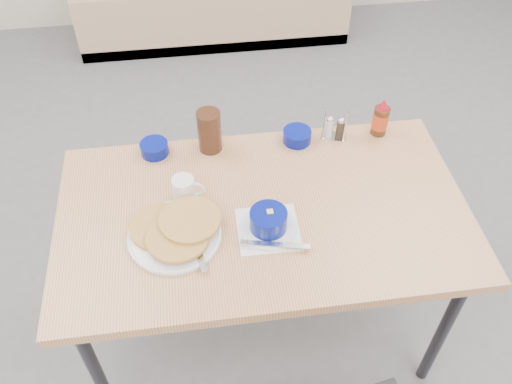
{
  "coord_description": "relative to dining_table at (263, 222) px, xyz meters",
  "views": [
    {
      "loc": [
        -0.19,
        -0.96,
        2.14
      ],
      "look_at": [
        -0.02,
        0.28,
        0.82
      ],
      "focal_mm": 38.0,
      "sensor_mm": 36.0,
      "label": 1
    }
  ],
  "objects": [
    {
      "name": "amber_tumbler",
      "position": [
        -0.15,
        0.34,
        0.15
      ],
      "size": [
        0.1,
        0.1,
        0.17
      ],
      "primitive_type": "cylinder",
      "rotation": [
        0.0,
        0.0,
        0.16
      ],
      "color": "#391E12",
      "rests_on": "dining_table"
    },
    {
      "name": "pancake_plate",
      "position": [
        -0.3,
        -0.07,
        0.08
      ],
      "size": [
        0.31,
        0.32,
        0.05
      ],
      "rotation": [
        0.0,
        0.0,
        -0.17
      ],
      "color": "white",
      "rests_on": "dining_table"
    },
    {
      "name": "butter_bowl",
      "position": [
        0.18,
        0.34,
        0.09
      ],
      "size": [
        0.11,
        0.11,
        0.05
      ],
      "rotation": [
        0.0,
        0.0,
        -0.21
      ],
      "color": "navy",
      "rests_on": "dining_table"
    },
    {
      "name": "dining_table",
      "position": [
        0.0,
        0.0,
        0.0
      ],
      "size": [
        1.4,
        0.8,
        0.76
      ],
      "color": "tan",
      "rests_on": "ground"
    },
    {
      "name": "ground",
      "position": [
        0.0,
        -0.25,
        -0.7
      ],
      "size": [
        6.0,
        6.0,
        0.0
      ],
      "primitive_type": "plane",
      "color": "slate",
      "rests_on": "ground"
    },
    {
      "name": "grits_setting",
      "position": [
        0.0,
        -0.09,
        0.1
      ],
      "size": [
        0.22,
        0.21,
        0.09
      ],
      "rotation": [
        0.0,
        0.0,
        -0.01
      ],
      "color": "white",
      "rests_on": "dining_table"
    },
    {
      "name": "coffee_mug",
      "position": [
        -0.26,
        0.09,
        0.11
      ],
      "size": [
        0.11,
        0.08,
        0.09
      ],
      "rotation": [
        0.0,
        0.0,
        -0.22
      ],
      "color": "white",
      "rests_on": "dining_table"
    },
    {
      "name": "condiment_caddy",
      "position": [
        0.33,
        0.34,
        0.1
      ],
      "size": [
        0.11,
        0.08,
        0.11
      ],
      "rotation": [
        0.0,
        0.0,
        -0.32
      ],
      "color": "silver",
      "rests_on": "dining_table"
    },
    {
      "name": "syrup_bottle",
      "position": [
        0.5,
        0.34,
        0.13
      ],
      "size": [
        0.06,
        0.06,
        0.16
      ],
      "rotation": [
        0.0,
        0.0,
        -0.41
      ],
      "color": "#47230F",
      "rests_on": "dining_table"
    },
    {
      "name": "creamer_bowl",
      "position": [
        -0.36,
        0.34,
        0.09
      ],
      "size": [
        0.11,
        0.11,
        0.05
      ],
      "rotation": [
        0.0,
        0.0,
        -0.08
      ],
      "color": "navy",
      "rests_on": "dining_table"
    }
  ]
}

